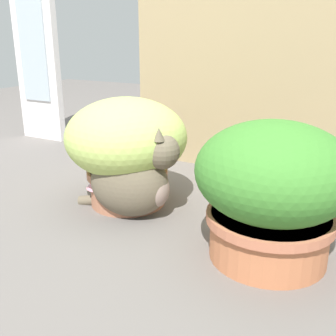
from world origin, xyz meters
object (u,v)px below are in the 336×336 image
leafy_planter (272,188)px  mushroom_ornament_pink (101,183)px  cat (134,180)px  grass_planter (127,146)px

leafy_planter → mushroom_ornament_pink: bearing=174.5°
cat → mushroom_ornament_pink: 0.15m
cat → mushroom_ornament_pink: size_ratio=3.33×
grass_planter → mushroom_ornament_pink: (-0.06, -0.07, -0.12)m
leafy_planter → mushroom_ornament_pink: leafy_planter is taller
grass_planter → leafy_planter: grass_planter is taller
grass_planter → mushroom_ornament_pink: size_ratio=3.49×
cat → grass_planter: bearing=135.5°
grass_planter → leafy_planter: bearing=-13.5°
grass_planter → leafy_planter: (0.53, -0.13, -0.01)m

